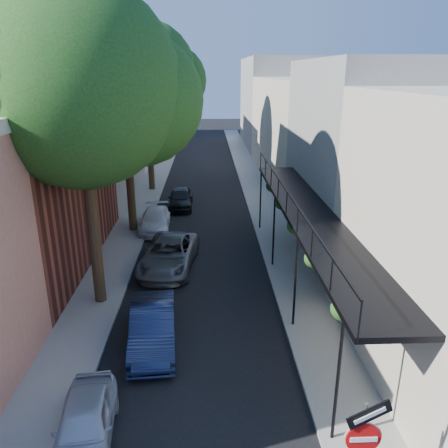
{
  "coord_description": "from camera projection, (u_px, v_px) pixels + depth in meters",
  "views": [
    {
      "loc": [
        0.38,
        -5.14,
        8.45
      ],
      "look_at": [
        1.01,
        11.03,
        2.8
      ],
      "focal_mm": 35.0,
      "sensor_mm": 36.0,
      "label": 1
    }
  ],
  "objects": [
    {
      "name": "road_surface",
      "position": [
        203.0,
        180.0,
        35.92
      ],
      "size": [
        6.0,
        64.0,
        0.01
      ],
      "primitive_type": "cube",
      "color": "black",
      "rests_on": "ground"
    },
    {
      "name": "sidewalk_left",
      "position": [
        154.0,
        180.0,
        35.75
      ],
      "size": [
        2.0,
        64.0,
        0.12
      ],
      "primitive_type": "cube",
      "color": "gray",
      "rests_on": "ground"
    },
    {
      "name": "sidewalk_right",
      "position": [
        251.0,
        179.0,
        36.05
      ],
      "size": [
        2.0,
        64.0,
        0.12
      ],
      "primitive_type": "cube",
      "color": "gray",
      "rests_on": "ground"
    },
    {
      "name": "buildings_left",
      "position": [
        78.0,
        121.0,
        32.78
      ],
      "size": [
        10.1,
        59.1,
        12.0
      ],
      "color": "tan",
      "rests_on": "ground"
    },
    {
      "name": "buildings_right",
      "position": [
        316.0,
        126.0,
        34.31
      ],
      "size": [
        9.8,
        55.0,
        10.0
      ],
      "color": "#BFB29D",
      "rests_on": "ground"
    },
    {
      "name": "sign_post",
      "position": [
        363.0,
        443.0,
        7.98
      ],
      "size": [
        0.89,
        0.17,
        2.99
      ],
      "color": "#595B60",
      "rests_on": "ground"
    },
    {
      "name": "oak_near",
      "position": [
        94.0,
        90.0,
        14.57
      ],
      "size": [
        7.48,
        6.8,
        11.42
      ],
      "color": "#352515",
      "rests_on": "ground"
    },
    {
      "name": "oak_mid",
      "position": [
        132.0,
        101.0,
        22.36
      ],
      "size": [
        6.6,
        6.0,
        10.2
      ],
      "color": "#352515",
      "rests_on": "ground"
    },
    {
      "name": "oak_far",
      "position": [
        153.0,
        75.0,
        30.49
      ],
      "size": [
        7.7,
        7.0,
        11.9
      ],
      "color": "#352515",
      "rests_on": "ground"
    },
    {
      "name": "parked_car_a",
      "position": [
        85.0,
        424.0,
        10.34
      ],
      "size": [
        1.66,
        3.44,
        1.13
      ],
      "primitive_type": "imported",
      "rotation": [
        0.0,
        0.0,
        0.1
      ],
      "color": "#AEB4C0",
      "rests_on": "ground"
    },
    {
      "name": "parked_car_b",
      "position": [
        153.0,
        327.0,
        14.09
      ],
      "size": [
        1.72,
        4.11,
        1.32
      ],
      "primitive_type": "imported",
      "rotation": [
        0.0,
        0.0,
        0.08
      ],
      "color": "#141F41",
      "rests_on": "ground"
    },
    {
      "name": "parked_car_c",
      "position": [
        169.0,
        254.0,
        19.67
      ],
      "size": [
        2.77,
        5.07,
        1.35
      ],
      "primitive_type": "imported",
      "rotation": [
        0.0,
        0.0,
        -0.11
      ],
      "color": "#585B5F",
      "rests_on": "ground"
    },
    {
      "name": "parked_car_d",
      "position": [
        155.0,
        220.0,
        24.58
      ],
      "size": [
        1.75,
        4.01,
        1.15
      ],
      "primitive_type": "imported",
      "rotation": [
        0.0,
        0.0,
        0.04
      ],
      "color": "white",
      "rests_on": "ground"
    },
    {
      "name": "parked_car_e",
      "position": [
        181.0,
        198.0,
        28.53
      ],
      "size": [
        1.55,
        3.79,
        1.29
      ],
      "primitive_type": "imported",
      "rotation": [
        0.0,
        0.0,
        0.01
      ],
      "color": "black",
      "rests_on": "ground"
    }
  ]
}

